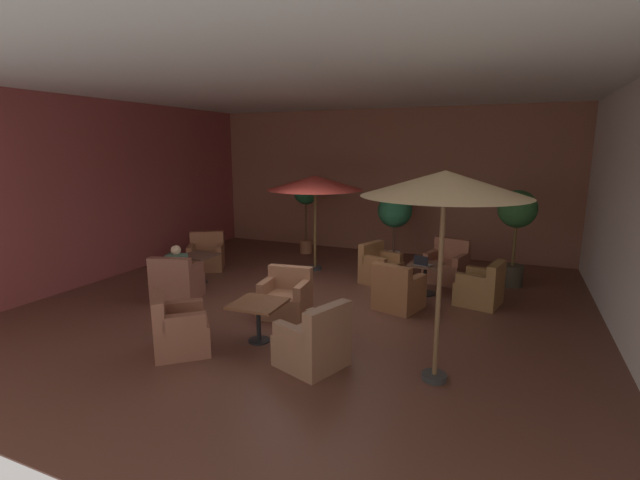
{
  "coord_description": "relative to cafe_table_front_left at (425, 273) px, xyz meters",
  "views": [
    {
      "loc": [
        3.34,
        -7.26,
        2.9
      ],
      "look_at": [
        0.0,
        0.5,
        1.16
      ],
      "focal_mm": 25.22,
      "sensor_mm": 36.0,
      "label": 1
    }
  ],
  "objects": [
    {
      "name": "armchair_mid_center_north",
      "position": [
        -2.75,
        -4.06,
        -0.11
      ],
      "size": [
        1.04,
        1.04,
        0.87
      ],
      "color": "brown",
      "rests_on": "ground_plane"
    },
    {
      "name": "patio_umbrella_center_beige",
      "position": [
        -2.77,
        0.8,
        1.65
      ],
      "size": [
        2.24,
        2.24,
        2.26
      ],
      "color": "#2D2D2D",
      "rests_on": "ground_plane"
    },
    {
      "name": "patron_blue_shirt",
      "position": [
        -4.34,
        -2.23,
        0.28
      ],
      "size": [
        0.42,
        0.34,
        0.62
      ],
      "color": "#4D6D59",
      "rests_on": "ground_plane"
    },
    {
      "name": "open_laptop",
      "position": [
        -0.04,
        -0.14,
        0.24
      ],
      "size": [
        0.37,
        0.31,
        0.2
      ],
      "color": "#9EA0A5",
      "rests_on": "cafe_table_front_left"
    },
    {
      "name": "armchair_mid_center_east",
      "position": [
        -0.8,
        -3.7,
        -0.11
      ],
      "size": [
        0.99,
        0.99,
        0.91
      ],
      "color": "brown",
      "rests_on": "ground_plane"
    },
    {
      "name": "wall_left_accent",
      "position": [
        -6.83,
        -1.55,
        1.53
      ],
      "size": [
        0.08,
        9.94,
        3.93
      ],
      "primitive_type": "cube",
      "color": "#923E3D",
      "rests_on": "ground_plane"
    },
    {
      "name": "armchair_front_left_west",
      "position": [
        0.28,
        1.08,
        -0.1
      ],
      "size": [
        0.96,
        0.97,
        0.92
      ],
      "color": "#91543D",
      "rests_on": "ground_plane"
    },
    {
      "name": "armchair_front_left_south",
      "position": [
        1.08,
        -0.24,
        -0.12
      ],
      "size": [
        0.89,
        0.88,
        0.84
      ],
      "color": "brown",
      "rests_on": "ground_plane"
    },
    {
      "name": "wall_back_brick",
      "position": [
        -1.85,
        3.38,
        1.53
      ],
      "size": [
        10.05,
        0.08,
        3.93
      ],
      "primitive_type": "cube",
      "color": "#915943",
      "rests_on": "ground_plane"
    },
    {
      "name": "armchair_front_left_north",
      "position": [
        -1.04,
        0.37,
        -0.11
      ],
      "size": [
        0.92,
        0.94,
        0.87
      ],
      "color": "#905E37",
      "rests_on": "ground_plane"
    },
    {
      "name": "patio_umbrella_tall_red",
      "position": [
        0.76,
        -3.42,
        2.03
      ],
      "size": [
        1.97,
        1.97,
        2.64
      ],
      "color": "#2D2D2D",
      "rests_on": "ground_plane"
    },
    {
      "name": "cafe_table_mid_center",
      "position": [
        -1.89,
        -3.3,
        0.07
      ],
      "size": [
        0.77,
        0.77,
        0.62
      ],
      "color": "black",
      "rests_on": "ground_plane"
    },
    {
      "name": "potted_tree_left_corner",
      "position": [
        -3.71,
        2.3,
        1.06
      ],
      "size": [
        0.66,
        0.66,
        2.03
      ],
      "color": "#A06241",
      "rests_on": "ground_plane"
    },
    {
      "name": "armchair_front_left_east",
      "position": [
        -0.29,
        -1.08,
        -0.11
      ],
      "size": [
        0.9,
        0.93,
        0.87
      ],
      "color": "brown",
      "rests_on": "ground_plane"
    },
    {
      "name": "armchair_front_right_north",
      "position": [
        -4.33,
        -2.27,
        -0.1
      ],
      "size": [
        1.0,
        1.0,
        0.9
      ],
      "color": "brown",
      "rests_on": "ground_plane"
    },
    {
      "name": "potted_tree_mid_right",
      "position": [
        1.6,
        1.29,
        0.98
      ],
      "size": [
        0.79,
        0.79,
        2.05
      ],
      "color": "#3D392B",
      "rests_on": "ground_plane"
    },
    {
      "name": "cafe_table_front_right",
      "position": [
        -4.66,
        -1.17,
        0.06
      ],
      "size": [
        0.7,
        0.7,
        0.62
      ],
      "color": "black",
      "rests_on": "ground_plane"
    },
    {
      "name": "armchair_mid_center_south",
      "position": [
        -2.02,
        -2.15,
        -0.13
      ],
      "size": [
        0.88,
        0.82,
        0.83
      ],
      "color": "#935E42",
      "rests_on": "ground_plane"
    },
    {
      "name": "ceiling_slab",
      "position": [
        -1.85,
        -1.55,
        3.53
      ],
      "size": [
        10.05,
        9.94,
        0.06
      ],
      "primitive_type": "cube",
      "color": "silver",
      "rests_on": "wall_back_brick"
    },
    {
      "name": "cafe_table_front_left",
      "position": [
        0.0,
        0.0,
        0.0
      ],
      "size": [
        0.67,
        0.67,
        0.62
      ],
      "color": "black",
      "rests_on": "ground_plane"
    },
    {
      "name": "ground_plane",
      "position": [
        -1.85,
        -1.55,
        -0.44
      ],
      "size": [
        10.05,
        9.94,
        0.02
      ],
      "primitive_type": "cube",
      "color": "#553025"
    },
    {
      "name": "potted_tree_mid_left",
      "position": [
        -1.14,
        1.97,
        0.87
      ],
      "size": [
        0.84,
        0.84,
        1.8
      ],
      "color": "silver",
      "rests_on": "ground_plane"
    },
    {
      "name": "iced_drink_cup",
      "position": [
        -0.06,
        0.03,
        0.24
      ],
      "size": [
        0.08,
        0.08,
        0.11
      ],
      "primitive_type": "cylinder",
      "color": "white",
      "rests_on": "cafe_table_front_left"
    },
    {
      "name": "armchair_front_right_east",
      "position": [
        -5.23,
        -0.17,
        -0.12
      ],
      "size": [
        1.07,
        1.04,
        0.88
      ],
      "color": "brown",
      "rests_on": "ground_plane"
    }
  ]
}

